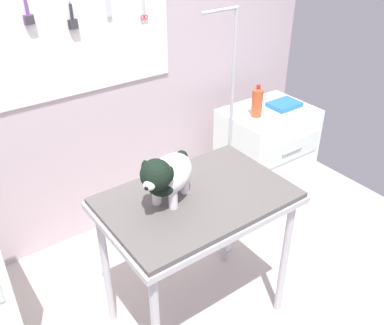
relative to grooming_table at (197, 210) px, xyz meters
name	(u,v)px	position (x,y,z in m)	size (l,w,h in m)	color
rear_wall_panel	(79,89)	(-0.12, 1.16, 0.34)	(4.00, 0.11, 2.30)	#BDAAB0
grooming_table	(197,210)	(0.00, 0.00, 0.00)	(1.01, 0.67, 0.92)	#B7B7BC
grooming_arm	(228,154)	(0.52, 0.35, 0.00)	(0.30, 0.11, 1.75)	#B7B7BC
dog	(166,176)	(-0.16, 0.04, 0.26)	(0.41, 0.32, 0.31)	white
cabinet_right	(265,157)	(1.17, 0.64, -0.40)	(0.68, 0.54, 0.85)	white
soda_bottle	(257,102)	(1.02, 0.63, 0.14)	(0.08, 0.08, 0.25)	#B84A26
supply_tray	(284,105)	(1.31, 0.63, 0.05)	(0.24, 0.18, 0.04)	blue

